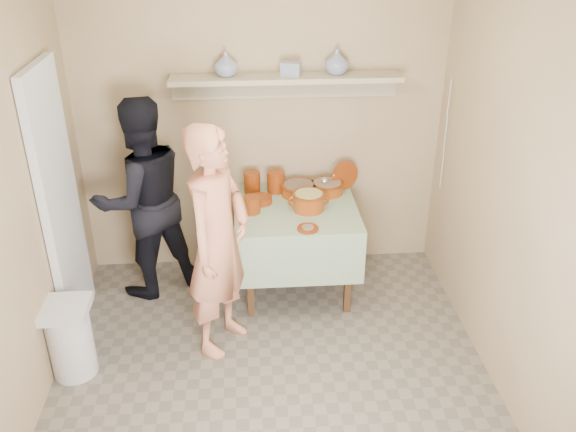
{
  "coord_description": "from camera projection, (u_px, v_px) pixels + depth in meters",
  "views": [
    {
      "loc": [
        -0.13,
        -3.04,
        2.92
      ],
      "look_at": [
        0.15,
        0.75,
        0.95
      ],
      "focal_mm": 38.0,
      "sensor_mm": 36.0,
      "label": 1
    }
  ],
  "objects": [
    {
      "name": "ground",
      "position": [
        274.0,
        395.0,
        4.04
      ],
      "size": [
        3.5,
        3.5,
        0.0
      ],
      "primitive_type": "plane",
      "color": "#6C6255",
      "rests_on": "ground"
    },
    {
      "name": "empty_bowl",
      "position": [
        261.0,
        200.0,
        4.89
      ],
      "size": [
        0.18,
        0.18,
        0.05
      ],
      "primitive_type": "cylinder",
      "color": "#65240A",
      "rests_on": "serving_table"
    },
    {
      "name": "ceramic_box",
      "position": [
        291.0,
        69.0,
        4.67
      ],
      "size": [
        0.17,
        0.14,
        0.11
      ],
      "primitive_type": "cube",
      "rotation": [
        0.0,
        0.0,
        -0.28
      ],
      "color": "navy",
      "rests_on": "wall_shelf"
    },
    {
      "name": "cazuela_rice",
      "position": [
        309.0,
        200.0,
        4.75
      ],
      "size": [
        0.33,
        0.25,
        0.14
      ],
      "color": "maroon",
      "rests_on": "serving_table"
    },
    {
      "name": "electrical_cord",
      "position": [
        445.0,
        135.0,
        4.87
      ],
      "size": [
        0.01,
        0.05,
        0.9
      ],
      "color": "silver",
      "rests_on": "wall_shelf"
    },
    {
      "name": "front_plate",
      "position": [
        308.0,
        228.0,
        4.49
      ],
      "size": [
        0.16,
        0.16,
        0.03
      ],
      "color": "#65240A",
      "rests_on": "serving_table"
    },
    {
      "name": "wall_shelf",
      "position": [
        286.0,
        81.0,
        4.75
      ],
      "size": [
        1.8,
        0.25,
        0.21
      ],
      "color": "tan",
      "rests_on": "room_shell"
    },
    {
      "name": "cazuela_meat_a",
      "position": [
        298.0,
        188.0,
        5.0
      ],
      "size": [
        0.3,
        0.3,
        0.1
      ],
      "color": "maroon",
      "rests_on": "serving_table"
    },
    {
      "name": "cazuela_meat_b",
      "position": [
        327.0,
        187.0,
        5.03
      ],
      "size": [
        0.28,
        0.28,
        0.1
      ],
      "color": "maroon",
      "rests_on": "serving_table"
    },
    {
      "name": "plate_stack_b",
      "position": [
        276.0,
        182.0,
        5.05
      ],
      "size": [
        0.15,
        0.15,
        0.18
      ],
      "primitive_type": "cylinder",
      "color": "#65240A",
      "rests_on": "serving_table"
    },
    {
      "name": "serving_table",
      "position": [
        296.0,
        219.0,
        4.9
      ],
      "size": [
        0.97,
        0.97,
        0.76
      ],
      "color": "#4C2D16",
      "rests_on": "ground"
    },
    {
      "name": "ladle",
      "position": [
        325.0,
        181.0,
        5.01
      ],
      "size": [
        0.08,
        0.26,
        0.19
      ],
      "color": "silver",
      "rests_on": "cazuela_meat_b"
    },
    {
      "name": "plate_stack_a",
      "position": [
        252.0,
        182.0,
        5.03
      ],
      "size": [
        0.14,
        0.14,
        0.18
      ],
      "primitive_type": "cylinder",
      "color": "#65240A",
      "rests_on": "serving_table"
    },
    {
      "name": "trash_bin",
      "position": [
        70.0,
        339.0,
        4.12
      ],
      "size": [
        0.32,
        0.32,
        0.56
      ],
      "color": "silver",
      "rests_on": "ground"
    },
    {
      "name": "person_helper",
      "position": [
        143.0,
        199.0,
        4.8
      ],
      "size": [
        1.01,
        0.94,
        1.66
      ],
      "primitive_type": "imported",
      "rotation": [
        0.0,
        0.0,
        -2.62
      ],
      "color": "black",
      "rests_on": "ground"
    },
    {
      "name": "person_cook",
      "position": [
        218.0,
        242.0,
        4.16
      ],
      "size": [
        0.65,
        0.74,
        1.69
      ],
      "primitive_type": "imported",
      "rotation": [
        0.0,
        0.0,
        1.07
      ],
      "color": "#D27C5A",
      "rests_on": "ground"
    },
    {
      "name": "vase_left",
      "position": [
        226.0,
        64.0,
        4.64
      ],
      "size": [
        0.24,
        0.24,
        0.19
      ],
      "primitive_type": "imported",
      "rotation": [
        0.0,
        0.0,
        0.45
      ],
      "color": "navy",
      "rests_on": "wall_shelf"
    },
    {
      "name": "tile_panel",
      "position": [
        60.0,
        205.0,
        4.33
      ],
      "size": [
        0.06,
        0.7,
        2.0
      ],
      "primitive_type": "cube",
      "color": "silver",
      "rests_on": "ground"
    },
    {
      "name": "room_shell",
      "position": [
        271.0,
        172.0,
        3.3
      ],
      "size": [
        3.04,
        3.54,
        2.62
      ],
      "color": "tan",
      "rests_on": "ground"
    },
    {
      "name": "bowl_stack",
      "position": [
        252.0,
        205.0,
        4.71
      ],
      "size": [
        0.13,
        0.13,
        0.13
      ],
      "primitive_type": "cylinder",
      "color": "#65240A",
      "rests_on": "serving_table"
    },
    {
      "name": "vase_right",
      "position": [
        337.0,
        62.0,
        4.7
      ],
      "size": [
        0.2,
        0.2,
        0.19
      ],
      "primitive_type": "imported",
      "rotation": [
        0.0,
        0.0,
        0.1
      ],
      "color": "navy",
      "rests_on": "wall_shelf"
    },
    {
      "name": "propped_lid",
      "position": [
        345.0,
        175.0,
        5.08
      ],
      "size": [
        0.24,
        0.13,
        0.25
      ],
      "primitive_type": "cylinder",
      "rotation": [
        1.49,
        0.0,
        0.38
      ],
      "color": "#65240A",
      "rests_on": "serving_table"
    }
  ]
}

